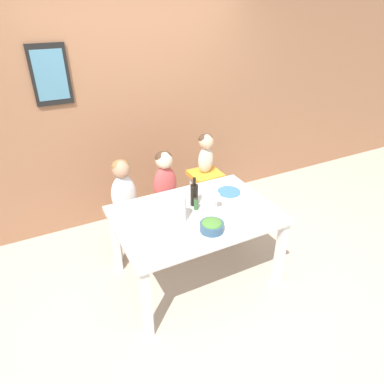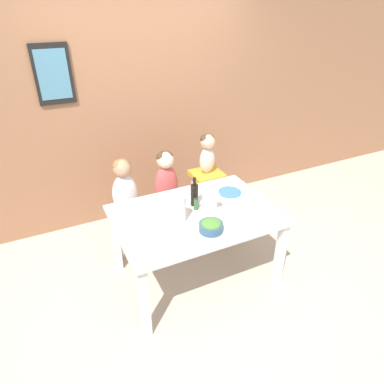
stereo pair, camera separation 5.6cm
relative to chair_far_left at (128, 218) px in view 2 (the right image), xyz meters
name	(u,v)px [view 2 (the right image)]	position (x,y,z in m)	size (l,w,h in m)	color
ground_plane	(195,275)	(0.44, -0.69, -0.38)	(14.00, 14.00, 0.00)	#BCB2A3
wall_back	(140,104)	(0.44, 0.70, 0.97)	(10.00, 0.09, 2.70)	#9E6B4C
dining_table	(196,222)	(0.44, -0.69, 0.25)	(1.42, 0.98, 0.73)	silver
chair_far_left	(128,218)	(0.00, 0.00, 0.00)	(0.39, 0.37, 0.46)	silver
chair_far_center	(168,208)	(0.45, 0.00, 0.00)	(0.39, 0.37, 0.46)	silver
chair_right_highchair	(207,186)	(0.92, 0.00, 0.16)	(0.33, 0.31, 0.71)	silver
person_child_left	(124,184)	(0.00, 0.00, 0.40)	(0.25, 0.18, 0.59)	silver
person_child_center	(166,175)	(0.45, 0.00, 0.40)	(0.25, 0.18, 0.59)	#C64C4C
person_baby_right	(207,149)	(0.92, 0.00, 0.60)	(0.18, 0.16, 0.44)	beige
wine_bottle	(194,194)	(0.50, -0.56, 0.45)	(0.07, 0.07, 0.28)	black
paper_towel_roll	(179,209)	(0.27, -0.73, 0.47)	(0.11, 0.11, 0.24)	white
wine_glass_near	(217,197)	(0.64, -0.71, 0.47)	(0.07, 0.07, 0.17)	white
salad_bowl_large	(211,226)	(0.45, -0.98, 0.39)	(0.20, 0.20, 0.10)	#335675
dinner_plate_front_left	(153,242)	(-0.03, -0.92, 0.35)	(0.22, 0.22, 0.01)	silver
dinner_plate_back_left	(142,210)	(0.03, -0.45, 0.35)	(0.22, 0.22, 0.01)	silver
dinner_plate_back_right	(230,192)	(0.90, -0.51, 0.35)	(0.22, 0.22, 0.01)	teal
condiment_bottle_hot_sauce	(196,204)	(0.48, -0.64, 0.41)	(0.04, 0.04, 0.13)	#336633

